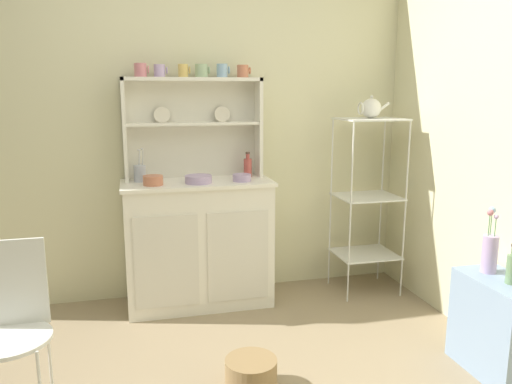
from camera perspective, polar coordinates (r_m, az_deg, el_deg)
wall_back at (r=3.65m, az=-7.81°, el=7.61°), size 3.84×0.05×2.50m
hutch_cabinet at (r=3.55m, az=-6.51°, el=-5.61°), size 1.02×0.45×0.88m
hutch_shelf_unit at (r=3.56m, az=-7.17°, el=8.06°), size 0.95×0.18×0.69m
bakers_rack at (r=3.77m, az=12.49°, el=0.32°), size 0.44×0.38×1.29m
side_shelf_blue at (r=3.04m, az=25.73°, el=-13.55°), size 0.28×0.48×0.52m
wire_chair at (r=2.48m, az=-26.09°, el=-12.76°), size 0.36×0.36×0.85m
floor_basket at (r=2.71m, az=-0.56°, el=-19.88°), size 0.26×0.26×0.16m
cup_rose_0 at (r=3.49m, az=-12.88°, el=13.27°), size 0.09×0.08×0.09m
cup_lilac_1 at (r=3.50m, az=-10.80°, el=13.30°), size 0.09×0.07×0.08m
cup_gold_2 at (r=3.51m, az=-8.20°, el=13.40°), size 0.08×0.07×0.09m
cup_sage_3 at (r=3.52m, az=-6.16°, el=13.46°), size 0.10×0.08×0.09m
cup_sky_4 at (r=3.55m, az=-3.82°, el=13.51°), size 0.09×0.07×0.09m
cup_terracotta_5 at (r=3.58m, az=-1.48°, el=13.47°), size 0.09×0.08×0.09m
bowl_mixing_large at (r=3.34m, az=-11.54°, el=1.30°), size 0.13×0.13×0.06m
bowl_floral_medium at (r=3.37m, az=-6.51°, el=1.44°), size 0.18×0.18×0.05m
bowl_cream_small at (r=3.42m, az=-1.60°, el=1.63°), size 0.12×0.12×0.05m
jam_bottle at (r=3.58m, az=-0.93°, el=2.85°), size 0.06×0.06×0.18m
utensil_jar at (r=3.49m, az=-12.97°, el=2.09°), size 0.08×0.08×0.22m
porcelain_teapot at (r=3.71m, az=12.86°, el=9.20°), size 0.23×0.14×0.16m
flower_vase at (r=2.99m, az=24.88°, el=-6.05°), size 0.08×0.08×0.36m
oil_bottle at (r=2.88m, az=26.93°, el=-7.65°), size 0.06×0.06×0.21m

